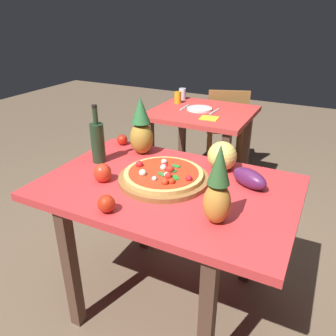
# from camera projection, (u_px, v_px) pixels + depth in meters

# --- Properties ---
(ground_plane) EXTENTS (10.00, 10.00, 0.00)m
(ground_plane) POSITION_uv_depth(u_px,v_px,m) (168.00, 298.00, 2.00)
(ground_plane) COLOR brown
(display_table) EXTENTS (1.26, 0.83, 0.77)m
(display_table) POSITION_uv_depth(u_px,v_px,m) (168.00, 201.00, 1.71)
(display_table) COLOR #523528
(display_table) RESTS_ON ground_plane
(background_table) EXTENTS (0.84, 0.77, 0.77)m
(background_table) POSITION_uv_depth(u_px,v_px,m) (202.00, 125.00, 2.93)
(background_table) COLOR #523528
(background_table) RESTS_ON ground_plane
(dining_chair) EXTENTS (0.51, 0.51, 0.85)m
(dining_chair) POSITION_uv_depth(u_px,v_px,m) (226.00, 124.00, 3.48)
(dining_chair) COLOR #8F5E31
(dining_chair) RESTS_ON ground_plane
(pizza_board) EXTENTS (0.46, 0.46, 0.02)m
(pizza_board) POSITION_uv_depth(u_px,v_px,m) (164.00, 178.00, 1.70)
(pizza_board) COLOR #8F5E31
(pizza_board) RESTS_ON display_table
(pizza) EXTENTS (0.40, 0.40, 0.06)m
(pizza) POSITION_uv_depth(u_px,v_px,m) (163.00, 174.00, 1.69)
(pizza) COLOR #DDAF5F
(pizza) RESTS_ON pizza_board
(wine_bottle) EXTENTS (0.08, 0.08, 0.33)m
(wine_bottle) POSITION_uv_depth(u_px,v_px,m) (98.00, 141.00, 1.87)
(wine_bottle) COLOR #203720
(wine_bottle) RESTS_ON display_table
(pineapple_left) EXTENTS (0.11, 0.11, 0.34)m
(pineapple_left) POSITION_uv_depth(u_px,v_px,m) (218.00, 189.00, 1.31)
(pineapple_left) COLOR #C48131
(pineapple_left) RESTS_ON display_table
(pineapple_right) EXTENTS (0.14, 0.14, 0.34)m
(pineapple_right) POSITION_uv_depth(u_px,v_px,m) (141.00, 129.00, 1.97)
(pineapple_right) COLOR #AB8230
(pineapple_right) RESTS_ON display_table
(melon) EXTENTS (0.16, 0.16, 0.16)m
(melon) POSITION_uv_depth(u_px,v_px,m) (222.00, 156.00, 1.79)
(melon) COLOR #E9CD61
(melon) RESTS_ON display_table
(bell_pepper) EXTENTS (0.09, 0.09, 0.10)m
(bell_pepper) POSITION_uv_depth(u_px,v_px,m) (103.00, 173.00, 1.68)
(bell_pepper) COLOR red
(bell_pepper) RESTS_ON display_table
(eggplant) EXTENTS (0.22, 0.17, 0.09)m
(eggplant) POSITION_uv_depth(u_px,v_px,m) (249.00, 178.00, 1.63)
(eggplant) COLOR #521D4B
(eggplant) RESTS_ON display_table
(tomato_at_corner) EXTENTS (0.07, 0.07, 0.07)m
(tomato_at_corner) POSITION_uv_depth(u_px,v_px,m) (122.00, 140.00, 2.14)
(tomato_at_corner) COLOR red
(tomato_at_corner) RESTS_ON display_table
(tomato_by_bottle) EXTENTS (0.08, 0.08, 0.08)m
(tomato_by_bottle) POSITION_uv_depth(u_px,v_px,m) (106.00, 204.00, 1.43)
(tomato_by_bottle) COLOR red
(tomato_by_bottle) RESTS_ON display_table
(drinking_glass_juice) EXTENTS (0.07, 0.07, 0.10)m
(drinking_glass_juice) POSITION_uv_depth(u_px,v_px,m) (178.00, 97.00, 3.08)
(drinking_glass_juice) COLOR orange
(drinking_glass_juice) RESTS_ON background_table
(drinking_glass_water) EXTENTS (0.07, 0.07, 0.10)m
(drinking_glass_water) POSITION_uv_depth(u_px,v_px,m) (182.00, 94.00, 3.21)
(drinking_glass_water) COLOR silver
(drinking_glass_water) RESTS_ON background_table
(dinner_plate) EXTENTS (0.22, 0.22, 0.02)m
(dinner_plate) POSITION_uv_depth(u_px,v_px,m) (199.00, 109.00, 2.89)
(dinner_plate) COLOR white
(dinner_plate) RESTS_ON background_table
(fork_utensil) EXTENTS (0.02, 0.18, 0.01)m
(fork_utensil) POSITION_uv_depth(u_px,v_px,m) (185.00, 107.00, 2.95)
(fork_utensil) COLOR silver
(fork_utensil) RESTS_ON background_table
(knife_utensil) EXTENTS (0.03, 0.18, 0.01)m
(knife_utensil) POSITION_uv_depth(u_px,v_px,m) (215.00, 111.00, 2.84)
(knife_utensil) COLOR silver
(knife_utensil) RESTS_ON background_table
(napkin_folded) EXTENTS (0.15, 0.13, 0.01)m
(napkin_folded) POSITION_uv_depth(u_px,v_px,m) (209.00, 118.00, 2.66)
(napkin_folded) COLOR yellow
(napkin_folded) RESTS_ON background_table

